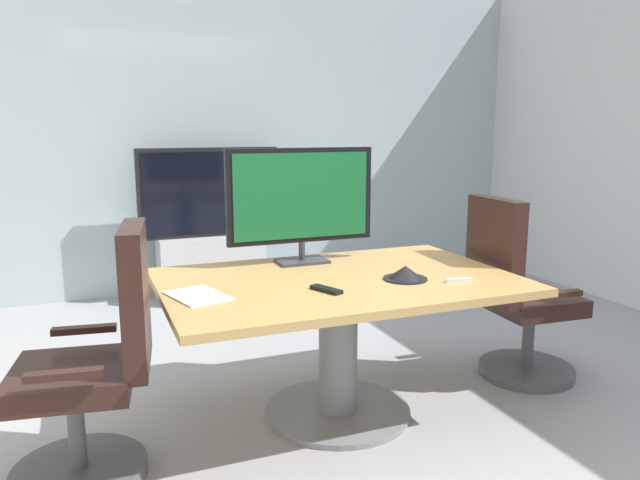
# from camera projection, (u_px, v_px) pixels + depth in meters

# --- Properties ---
(ground_plane) EXTENTS (7.34, 7.34, 0.00)m
(ground_plane) POSITION_uv_depth(u_px,v_px,m) (331.00, 429.00, 3.00)
(ground_plane) COLOR #99999E
(wall_back_glass_partition) EXTENTS (6.34, 0.10, 2.86)m
(wall_back_glass_partition) POSITION_uv_depth(u_px,v_px,m) (205.00, 133.00, 5.41)
(wall_back_glass_partition) COLOR #9EB2B7
(wall_back_glass_partition) RESTS_ON ground
(conference_table) EXTENTS (1.76, 1.15, 0.74)m
(conference_table) POSITION_uv_depth(u_px,v_px,m) (338.00, 315.00, 3.07)
(conference_table) COLOR #B2894C
(conference_table) RESTS_ON ground
(office_chair_left) EXTENTS (0.62, 0.60, 1.09)m
(office_chair_left) POSITION_uv_depth(u_px,v_px,m) (97.00, 376.00, 2.52)
(office_chair_left) COLOR #4C4C51
(office_chair_left) RESTS_ON ground
(office_chair_right) EXTENTS (0.61, 0.59, 1.09)m
(office_chair_right) POSITION_uv_depth(u_px,v_px,m) (517.00, 304.00, 3.55)
(office_chair_right) COLOR #4C4C51
(office_chair_right) RESTS_ON ground
(tv_monitor) EXTENTS (0.84, 0.18, 0.64)m
(tv_monitor) POSITION_uv_depth(u_px,v_px,m) (301.00, 199.00, 3.31)
(tv_monitor) COLOR #333338
(tv_monitor) RESTS_ON conference_table
(wall_display_unit) EXTENTS (1.20, 0.36, 1.31)m
(wall_display_unit) POSITION_uv_depth(u_px,v_px,m) (211.00, 248.00, 5.25)
(wall_display_unit) COLOR #B7BABC
(wall_display_unit) RESTS_ON ground
(conference_phone) EXTENTS (0.22, 0.22, 0.07)m
(conference_phone) POSITION_uv_depth(u_px,v_px,m) (405.00, 273.00, 2.99)
(conference_phone) COLOR black
(conference_phone) RESTS_ON conference_table
(remote_control) EXTENTS (0.11, 0.18, 0.02)m
(remote_control) POSITION_uv_depth(u_px,v_px,m) (326.00, 290.00, 2.78)
(remote_control) COLOR black
(remote_control) RESTS_ON conference_table
(whiteboard_marker) EXTENTS (0.13, 0.05, 0.02)m
(whiteboard_marker) POSITION_uv_depth(u_px,v_px,m) (459.00, 280.00, 2.94)
(whiteboard_marker) COLOR silver
(whiteboard_marker) RESTS_ON conference_table
(paper_notepad) EXTENTS (0.29, 0.35, 0.01)m
(paper_notepad) POSITION_uv_depth(u_px,v_px,m) (198.00, 296.00, 2.70)
(paper_notepad) COLOR white
(paper_notepad) RESTS_ON conference_table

